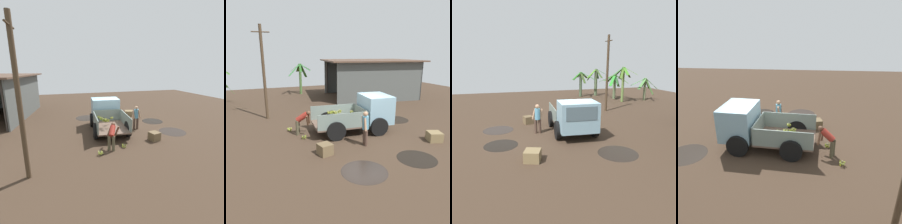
# 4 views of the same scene
# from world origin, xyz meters

# --- Properties ---
(ground) EXTENTS (36.00, 36.00, 0.00)m
(ground) POSITION_xyz_m (0.00, 0.00, 0.00)
(ground) COLOR #3D2D21
(mud_patch_0) EXTENTS (1.76, 1.76, 0.01)m
(mud_patch_0) POSITION_xyz_m (2.86, 1.30, 0.00)
(mud_patch_0) COLOR black
(mud_patch_0) RESTS_ON ground
(mud_patch_1) EXTENTS (1.73, 1.73, 0.01)m
(mud_patch_1) POSITION_xyz_m (-2.01, -3.75, 0.00)
(mud_patch_1) COLOR black
(mud_patch_1) RESTS_ON ground
(mud_patch_2) EXTENTS (1.61, 1.61, 0.01)m
(mud_patch_2) POSITION_xyz_m (0.47, -3.62, 0.00)
(mud_patch_2) COLOR black
(mud_patch_2) RESTS_ON ground
(cargo_truck) EXTENTS (4.32, 2.46, 1.98)m
(cargo_truck) POSITION_xyz_m (0.24, 0.23, 1.06)
(cargo_truck) COLOR brown
(cargo_truck) RESTS_ON ground
(person_foreground_visitor) EXTENTS (0.35, 0.63, 1.64)m
(person_foreground_visitor) POSITION_xyz_m (-0.87, -1.61, 0.91)
(person_foreground_visitor) COLOR #483329
(person_foreground_visitor) RESTS_ON ground
(person_worker_loading) EXTENTS (0.85, 0.79, 1.31)m
(person_worker_loading) POSITION_xyz_m (-3.32, 0.80, 0.79)
(person_worker_loading) COLOR #4C4632
(person_worker_loading) RESTS_ON ground
(banana_bunch_on_ground_0) EXTENTS (0.27, 0.28, 0.20)m
(banana_bunch_on_ground_0) POSITION_xyz_m (-3.38, 0.16, 0.11)
(banana_bunch_on_ground_0) COLOR brown
(banana_bunch_on_ground_0) RESTS_ON ground
(banana_bunch_on_ground_1) EXTENTS (0.28, 0.29, 0.23)m
(banana_bunch_on_ground_1) POSITION_xyz_m (-3.87, 1.54, 0.13)
(banana_bunch_on_ground_1) COLOR brown
(banana_bunch_on_ground_1) RESTS_ON ground
(wooden_crate_0) EXTENTS (0.66, 0.66, 0.48)m
(wooden_crate_0) POSITION_xyz_m (-2.92, -1.89, 0.24)
(wooden_crate_0) COLOR brown
(wooden_crate_0) RESTS_ON ground
(wooden_crate_1) EXTENTS (0.81, 0.81, 0.46)m
(wooden_crate_1) POSITION_xyz_m (2.56, -2.40, 0.23)
(wooden_crate_1) COLOR olive
(wooden_crate_1) RESTS_ON ground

